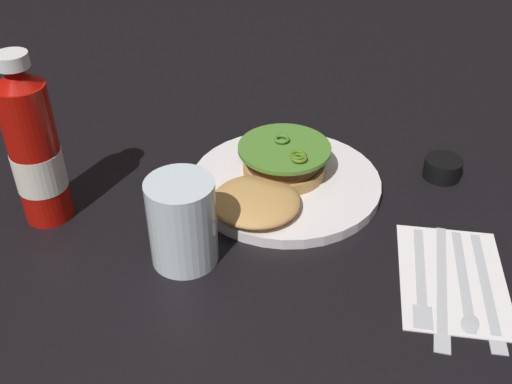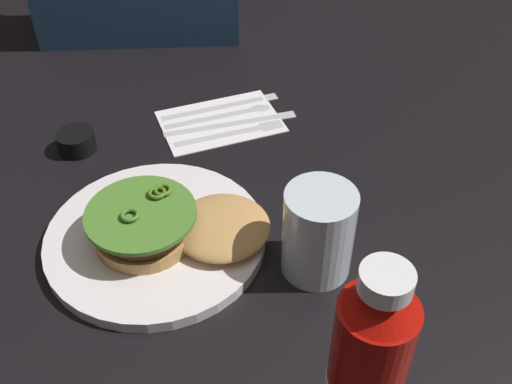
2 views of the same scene
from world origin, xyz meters
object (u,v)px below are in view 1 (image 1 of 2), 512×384
(dinner_plate, at_px, (285,183))
(water_glass, at_px, (182,222))
(fork_utensil, at_px, (421,282))
(spoon_utensil, at_px, (466,293))
(butter_knife, at_px, (442,290))
(condiment_cup, at_px, (443,168))
(napkin, at_px, (452,277))
(steak_knife, at_px, (488,294))
(burger_sandwich, at_px, (274,174))
(ketchup_bottle, at_px, (35,151))

(dinner_plate, xyz_separation_m, water_glass, (0.20, -0.05, 0.05))
(fork_utensil, height_order, spoon_utensil, same)
(butter_knife, bearing_deg, condiment_cup, -167.79)
(napkin, bearing_deg, fork_utensil, -47.27)
(dinner_plate, relative_size, condiment_cup, 4.96)
(steak_knife, bearing_deg, burger_sandwich, -103.52)
(burger_sandwich, distance_m, fork_utensil, 0.25)
(napkin, xyz_separation_m, butter_knife, (0.03, -0.01, 0.00))
(burger_sandwich, bearing_deg, water_glass, -14.26)
(fork_utensil, distance_m, steak_knife, 0.08)
(burger_sandwich, bearing_deg, spoon_utensil, 73.49)
(butter_knife, bearing_deg, dinner_plate, -114.47)
(burger_sandwich, xyz_separation_m, steak_knife, (0.07, 0.31, -0.03))
(water_glass, height_order, condiment_cup, water_glass)
(condiment_cup, relative_size, butter_knife, 0.26)
(dinner_plate, xyz_separation_m, ketchup_bottle, (0.20, -0.27, 0.10))
(water_glass, bearing_deg, ketchup_bottle, -88.23)
(ketchup_bottle, xyz_separation_m, butter_knife, (-0.09, 0.52, -0.10))
(condiment_cup, height_order, napkin, condiment_cup)
(fork_utensil, bearing_deg, burger_sandwich, -110.96)
(spoon_utensil, xyz_separation_m, steak_knife, (-0.01, 0.02, 0.00))
(condiment_cup, xyz_separation_m, spoon_utensil, (0.24, 0.08, -0.01))
(ketchup_bottle, height_order, spoon_utensil, ketchup_bottle)
(napkin, bearing_deg, water_glass, -70.42)
(napkin, relative_size, spoon_utensil, 1.05)
(spoon_utensil, bearing_deg, burger_sandwich, -106.51)
(dinner_plate, xyz_separation_m, spoon_utensil, (0.11, 0.28, -0.00))
(dinner_plate, bearing_deg, spoon_utensil, 68.73)
(burger_sandwich, height_order, steak_knife, burger_sandwich)
(fork_utensil, xyz_separation_m, spoon_utensil, (-0.01, 0.05, 0.00))
(dinner_plate, height_order, condiment_cup, condiment_cup)
(ketchup_bottle, xyz_separation_m, fork_utensil, (-0.09, 0.49, -0.10))
(steak_knife, bearing_deg, butter_knife, -71.45)
(napkin, xyz_separation_m, spoon_utensil, (0.02, 0.02, 0.00))
(water_glass, relative_size, napkin, 0.62)
(ketchup_bottle, relative_size, napkin, 1.27)
(dinner_plate, bearing_deg, water_glass, -14.77)
(condiment_cup, bearing_deg, burger_sandwich, -53.47)
(burger_sandwich, distance_m, napkin, 0.28)
(condiment_cup, distance_m, steak_knife, 0.25)
(butter_knife, relative_size, spoon_utensil, 1.21)
(dinner_plate, relative_size, burger_sandwich, 1.24)
(dinner_plate, relative_size, fork_utensil, 1.60)
(dinner_plate, xyz_separation_m, napkin, (0.09, 0.26, -0.01))
(dinner_plate, bearing_deg, butter_knife, 65.53)
(dinner_plate, distance_m, ketchup_bottle, 0.35)
(butter_knife, height_order, steak_knife, same)
(condiment_cup, bearing_deg, fork_utensil, 6.58)
(fork_utensil, bearing_deg, steak_knife, 101.81)
(water_glass, bearing_deg, condiment_cup, 142.35)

